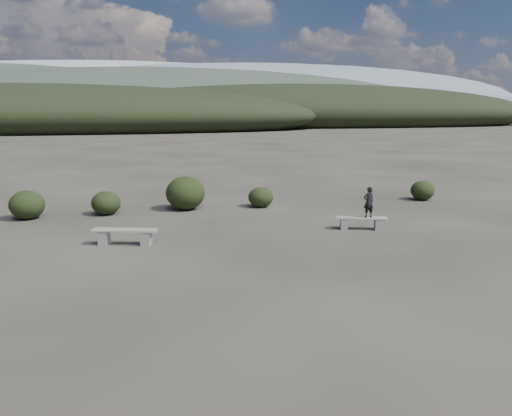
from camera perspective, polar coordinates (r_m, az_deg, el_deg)
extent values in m
plane|color=#2C2822|center=(11.65, 6.73, -8.47)|extent=(1200.00, 1200.00, 0.00)
cube|color=#65625E|center=(15.34, -16.98, -3.25)|extent=(0.35, 0.42, 0.42)
cube|color=#65625E|center=(14.95, -12.43, -3.39)|extent=(0.35, 0.42, 0.42)
cube|color=gray|center=(15.07, -14.78, -2.45)|extent=(1.93, 0.87, 0.05)
cube|color=#65625E|center=(16.78, 10.02, -1.80)|extent=(0.31, 0.38, 0.37)
cube|color=#65625E|center=(16.93, 13.81, -1.83)|extent=(0.31, 0.38, 0.37)
cube|color=gray|center=(16.80, 11.95, -1.11)|extent=(1.72, 0.79, 0.05)
imported|color=black|center=(16.73, 12.75, 0.66)|extent=(0.40, 0.29, 1.02)
ellipsoid|color=black|center=(19.65, -16.77, 0.56)|extent=(1.09, 1.09, 0.89)
ellipsoid|color=black|center=(19.95, -8.07, 1.71)|extent=(1.55, 1.55, 1.32)
ellipsoid|color=black|center=(20.28, 0.55, 1.25)|extent=(1.02, 1.02, 0.82)
ellipsoid|color=black|center=(23.06, 18.50, 1.92)|extent=(1.03, 1.03, 0.86)
ellipsoid|color=black|center=(19.86, -24.70, 0.34)|extent=(1.24, 1.24, 1.05)
ellipsoid|color=black|center=(102.67, -24.08, 9.53)|extent=(110.00, 40.00, 12.00)
ellipsoid|color=black|center=(126.41, 6.20, 10.74)|extent=(120.00, 44.00, 14.00)
ellipsoid|color=#2E372D|center=(170.44, -10.68, 11.46)|extent=(190.00, 64.00, 24.00)
ellipsoid|color=slate|center=(319.04, 1.72, 12.22)|extent=(340.00, 110.00, 44.00)
ellipsoid|color=#959FA8|center=(411.34, -15.68, 11.96)|extent=(460.00, 140.00, 56.00)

